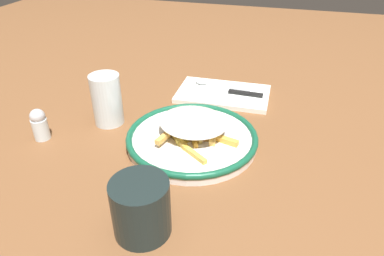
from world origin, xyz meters
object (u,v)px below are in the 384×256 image
object	(u,v)px
plate	(192,138)
fork	(217,95)
coffee_mug	(141,207)
napkin	(223,94)
fries_heap	(193,124)
spoon	(213,84)
knife	(230,92)
water_glass	(107,100)
salt_shaker	(39,124)

from	to	relation	value
plate	fork	world-z (taller)	plate
fork	coffee_mug	xyz separation A→B (m)	(-0.46, 0.01, 0.03)
plate	napkin	bearing A→B (deg)	-4.31
plate	fries_heap	distance (m)	0.03
spoon	knife	bearing A→B (deg)	-119.94
plate	water_glass	bearing A→B (deg)	80.75
water_glass	salt_shaker	world-z (taller)	water_glass
fork	salt_shaker	size ratio (longest dim) A/B	2.49
spoon	water_glass	size ratio (longest dim) A/B	1.30
knife	plate	bearing A→B (deg)	171.23
fork	coffee_mug	distance (m)	0.46
coffee_mug	salt_shaker	distance (m)	0.36
napkin	spoon	distance (m)	0.05
plate	salt_shaker	bearing A→B (deg)	101.99
plate	fries_heap	world-z (taller)	fries_heap
fork	plate	bearing A→B (deg)	178.41
spoon	coffee_mug	bearing A→B (deg)	-179.11
knife	coffee_mug	size ratio (longest dim) A/B	1.79
knife	water_glass	world-z (taller)	water_glass
plate	spoon	distance (m)	0.27
napkin	salt_shaker	size ratio (longest dim) A/B	3.38
salt_shaker	spoon	bearing A→B (deg)	-41.78
spoon	salt_shaker	distance (m)	0.45
fries_heap	knife	bearing A→B (deg)	-9.36
napkin	water_glass	world-z (taller)	water_glass
fries_heap	salt_shaker	size ratio (longest dim) A/B	2.72
plate	knife	bearing A→B (deg)	-8.77
napkin	fries_heap	bearing A→B (deg)	175.28
fries_heap	spoon	xyz separation A→B (m)	(0.26, 0.02, -0.03)
spoon	napkin	bearing A→B (deg)	-131.12
water_glass	salt_shaker	xyz separation A→B (m)	(-0.10, 0.11, -0.02)
water_glass	coffee_mug	xyz separation A→B (m)	(-0.28, -0.20, -0.01)
knife	coffee_mug	world-z (taller)	coffee_mug
salt_shaker	water_glass	bearing A→B (deg)	-46.85
napkin	coffee_mug	size ratio (longest dim) A/B	2.04
salt_shaker	plate	bearing A→B (deg)	-78.01
plate	spoon	bearing A→B (deg)	3.54
fork	water_glass	world-z (taller)	water_glass
fork	knife	world-z (taller)	knife
fries_heap	knife	world-z (taller)	fries_heap
knife	salt_shaker	world-z (taller)	salt_shaker
water_glass	coffee_mug	world-z (taller)	water_glass
salt_shaker	coffee_mug	bearing A→B (deg)	-119.78
napkin	knife	distance (m)	0.02
spoon	water_glass	xyz separation A→B (m)	(-0.24, 0.19, 0.04)
fork	knife	distance (m)	0.04
salt_shaker	fries_heap	bearing A→B (deg)	-76.35
coffee_mug	napkin	bearing A→B (deg)	-3.17
fork	coffee_mug	size ratio (longest dim) A/B	1.50
coffee_mug	water_glass	bearing A→B (deg)	35.78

